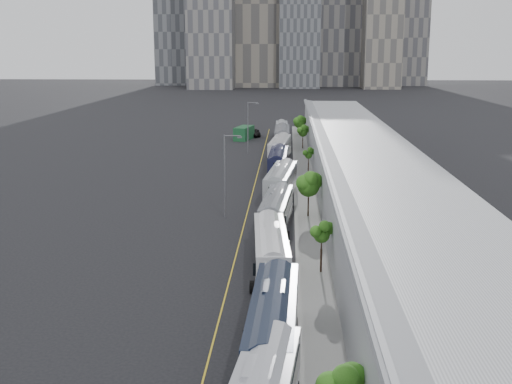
# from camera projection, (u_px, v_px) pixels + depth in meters

# --- Properties ---
(sidewalk) EXTENTS (10.00, 170.00, 0.12)m
(sidewalk) POSITION_uv_depth(u_px,v_px,m) (337.00, 211.00, 75.48)
(sidewalk) COLOR gray
(sidewalk) RESTS_ON ground
(lane_line) EXTENTS (0.12, 160.00, 0.02)m
(lane_line) POSITION_uv_depth(u_px,v_px,m) (248.00, 210.00, 76.02)
(lane_line) COLOR gold
(lane_line) RESTS_ON ground
(depot) EXTENTS (12.45, 160.40, 7.20)m
(depot) POSITION_uv_depth(u_px,v_px,m) (372.00, 182.00, 74.53)
(depot) COLOR gray
(depot) RESTS_ON ground
(bus_1) EXTENTS (3.20, 13.88, 4.04)m
(bus_1) POSITION_uv_depth(u_px,v_px,m) (273.00, 331.00, 39.37)
(bus_1) COLOR black
(bus_1) RESTS_ON ground
(bus_2) EXTENTS (3.52, 13.42, 3.88)m
(bus_2) POSITION_uv_depth(u_px,v_px,m) (271.00, 254.00, 54.28)
(bus_2) COLOR silver
(bus_2) RESTS_ON ground
(bus_3) EXTENTS (3.51, 12.83, 3.71)m
(bus_3) POSITION_uv_depth(u_px,v_px,m) (276.00, 214.00, 68.17)
(bus_3) COLOR slate
(bus_3) RESTS_ON ground
(bus_4) EXTENTS (4.19, 14.12, 4.07)m
(bus_4) POSITION_uv_depth(u_px,v_px,m) (281.00, 185.00, 81.67)
(bus_4) COLOR #A6AAB0
(bus_4) RESTS_ON ground
(bus_5) EXTENTS (2.97, 13.14, 3.82)m
(bus_5) POSITION_uv_depth(u_px,v_px,m) (278.00, 164.00, 97.59)
(bus_5) COLOR #171934
(bus_5) RESTS_ON ground
(bus_6) EXTENTS (3.88, 13.79, 3.98)m
(bus_6) POSITION_uv_depth(u_px,v_px,m) (280.00, 151.00, 110.23)
(bus_6) COLOR silver
(bus_6) RESTS_ON ground
(bus_7) EXTENTS (3.08, 13.92, 4.07)m
(bus_7) POSITION_uv_depth(u_px,v_px,m) (282.00, 138.00, 125.04)
(bus_7) COLOR slate
(bus_7) RESTS_ON ground
(bus_8) EXTENTS (2.78, 12.42, 3.61)m
(bus_8) POSITION_uv_depth(u_px,v_px,m) (282.00, 132.00, 136.32)
(bus_8) COLOR #B7BBC3
(bus_8) RESTS_ON ground
(tree_1) EXTENTS (1.38, 1.38, 4.29)m
(tree_1) POSITION_uv_depth(u_px,v_px,m) (322.00, 233.00, 53.78)
(tree_1) COLOR black
(tree_1) RESTS_ON ground
(tree_2) EXTENTS (2.51, 2.51, 5.25)m
(tree_2) POSITION_uv_depth(u_px,v_px,m) (309.00, 183.00, 72.10)
(tree_2) COLOR black
(tree_2) RESTS_ON ground
(tree_3) EXTENTS (1.13, 1.13, 3.87)m
(tree_3) POSITION_uv_depth(u_px,v_px,m) (309.00, 155.00, 96.33)
(tree_3) COLOR black
(tree_3) RESTS_ON ground
(tree_4) EXTENTS (1.79, 1.79, 4.40)m
(tree_4) POSITION_uv_depth(u_px,v_px,m) (303.00, 131.00, 122.56)
(tree_4) COLOR black
(tree_4) RESTS_ON ground
(tree_5) EXTENTS (2.46, 2.46, 4.30)m
(tree_5) POSITION_uv_depth(u_px,v_px,m) (300.00, 121.00, 142.96)
(tree_5) COLOR black
(tree_5) RESTS_ON ground
(street_lamp_near) EXTENTS (2.04, 0.22, 9.42)m
(street_lamp_near) POSITION_uv_depth(u_px,v_px,m) (226.00, 171.00, 71.49)
(street_lamp_near) COLOR #59595E
(street_lamp_near) RESTS_ON ground
(street_lamp_far) EXTENTS (2.04, 0.22, 9.40)m
(street_lamp_far) POSITION_uv_depth(u_px,v_px,m) (249.00, 124.00, 116.45)
(street_lamp_far) COLOR #59595E
(street_lamp_far) RESTS_ON ground
(shipping_container) EXTENTS (4.14, 7.32, 2.77)m
(shipping_container) POSITION_uv_depth(u_px,v_px,m) (244.00, 133.00, 135.76)
(shipping_container) COLOR #154624
(shipping_container) RESTS_ON ground
(suv) EXTENTS (3.31, 6.08, 1.62)m
(suv) POSITION_uv_depth(u_px,v_px,m) (254.00, 133.00, 140.81)
(suv) COLOR black
(suv) RESTS_ON ground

